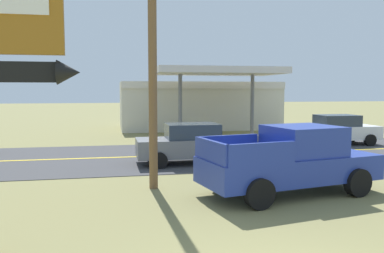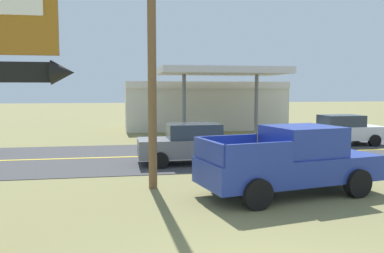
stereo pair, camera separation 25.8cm
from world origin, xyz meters
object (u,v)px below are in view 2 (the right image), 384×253
object	(u,v)px
pickup_blue_parked_on_lawn	(291,161)
car_grey_mid_lane	(191,143)
car_white_near_lane	(343,130)
gas_station	(203,103)
utility_pole	(152,15)

from	to	relation	value
pickup_blue_parked_on_lawn	car_grey_mid_lane	world-z (taller)	pickup_blue_parked_on_lawn
car_white_near_lane	gas_station	bearing A→B (deg)	116.93
gas_station	car_grey_mid_lane	distance (m)	15.32
gas_station	pickup_blue_parked_on_lawn	world-z (taller)	gas_station
utility_pole	car_grey_mid_lane	bearing A→B (deg)	64.12
pickup_blue_parked_on_lawn	car_grey_mid_lane	size ratio (longest dim) A/B	1.31
car_white_near_lane	utility_pole	bearing A→B (deg)	-144.47
utility_pole	car_grey_mid_lane	world-z (taller)	utility_pole
car_white_near_lane	car_grey_mid_lane	world-z (taller)	same
utility_pole	gas_station	distance (m)	19.72
utility_pole	car_white_near_lane	size ratio (longest dim) A/B	2.34
pickup_blue_parked_on_lawn	gas_station	bearing A→B (deg)	85.48
utility_pole	car_white_near_lane	distance (m)	14.14
pickup_blue_parked_on_lawn	car_white_near_lane	bearing A→B (deg)	52.46
gas_station	utility_pole	bearing A→B (deg)	-106.22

